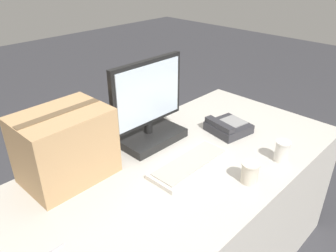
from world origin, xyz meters
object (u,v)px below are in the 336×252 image
at_px(paper_cup_right, 282,151).
at_px(cardboard_box, 65,146).
at_px(paper_cup_left, 250,173).
at_px(monitor, 148,113).
at_px(desk_phone, 228,127).
at_px(keyboard, 190,164).

xyz_separation_m(paper_cup_right, cardboard_box, (-0.78, 0.63, 0.10)).
bearing_deg(paper_cup_left, monitor, 95.59).
bearing_deg(paper_cup_left, cardboard_box, 131.16).
distance_m(desk_phone, paper_cup_left, 0.46).
height_order(monitor, keyboard, monitor).
distance_m(keyboard, desk_phone, 0.41).
xyz_separation_m(monitor, cardboard_box, (-0.47, 0.02, -0.00)).
bearing_deg(cardboard_box, monitor, -2.11).
distance_m(monitor, keyboard, 0.36).
bearing_deg(desk_phone, cardboard_box, 172.09).
relative_size(paper_cup_left, paper_cup_right, 0.91).
distance_m(monitor, paper_cup_right, 0.69).
bearing_deg(paper_cup_left, desk_phone, 47.03).
distance_m(paper_cup_right, cardboard_box, 1.01).
bearing_deg(monitor, cardboard_box, 177.89).
height_order(desk_phone, paper_cup_right, paper_cup_right).
bearing_deg(keyboard, cardboard_box, 141.06).
bearing_deg(desk_phone, monitor, 155.43).
bearing_deg(paper_cup_right, cardboard_box, 141.32).
height_order(keyboard, desk_phone, desk_phone).
bearing_deg(monitor, desk_phone, -34.56).
bearing_deg(keyboard, desk_phone, 9.28).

